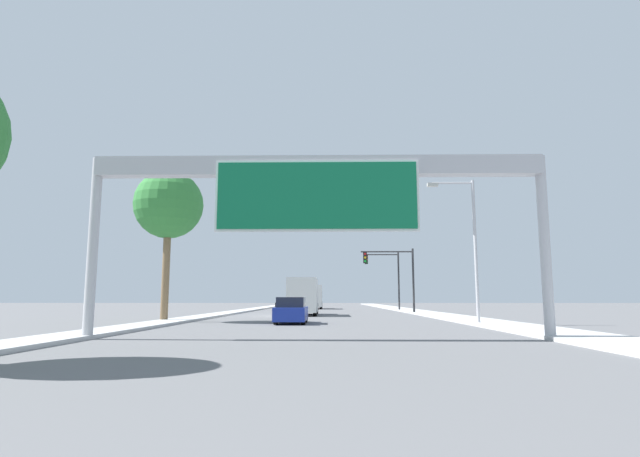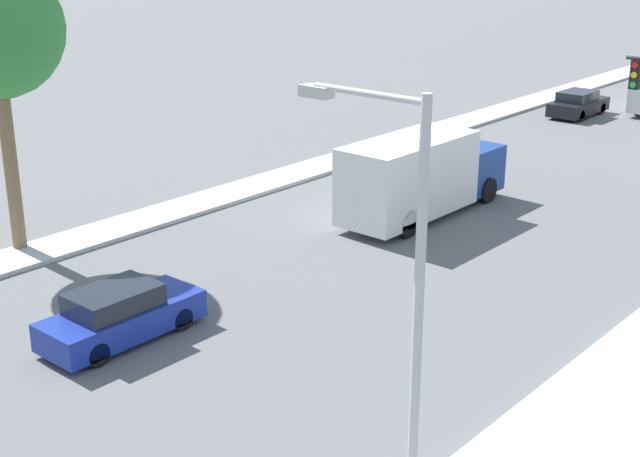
% 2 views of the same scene
% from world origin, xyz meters
% --- Properties ---
extents(median_strip_left, '(2.00, 120.00, 0.15)m').
position_xyz_m(median_strip_left, '(-9.00, 60.00, 0.07)').
color(median_strip_left, '#B8B8B8').
rests_on(median_strip_left, ground).
extents(car_far_left, '(1.75, 4.43, 1.51)m').
position_xyz_m(car_far_left, '(-1.75, 29.18, 0.71)').
color(car_far_left, navy).
rests_on(car_far_left, ground).
extents(car_mid_left, '(1.82, 4.31, 1.43)m').
position_xyz_m(car_mid_left, '(-5.25, 63.49, 0.68)').
color(car_mid_left, black).
rests_on(car_mid_left, ground).
extents(truck_box_primary, '(2.38, 8.07, 3.09)m').
position_xyz_m(truck_box_primary, '(-1.75, 42.93, 1.58)').
color(truck_box_primary, navy).
rests_on(truck_box_primary, ground).
extents(street_lamp_right, '(2.66, 0.28, 8.08)m').
position_xyz_m(street_lamp_right, '(8.25, 27.82, 4.82)').
color(street_lamp_right, '#B2B2B7').
rests_on(street_lamp_right, ground).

